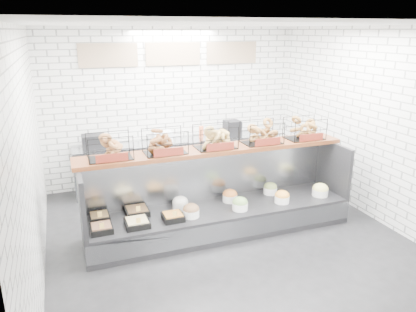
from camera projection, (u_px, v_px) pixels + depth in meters
name	position (u px, v px, depth m)	size (l,w,h in m)	color
ground	(228.00, 240.00, 5.93)	(5.50, 5.50, 0.00)	black
room_shell	(214.00, 93.00, 5.85)	(5.02, 5.51, 3.01)	white
display_case	(219.00, 210.00, 6.13)	(4.00, 0.90, 1.20)	black
bagel_shelf	(215.00, 139.00, 5.98)	(4.10, 0.50, 0.40)	#4A210F
prep_counter	(179.00, 161.00, 7.96)	(4.00, 0.60, 1.20)	#93969B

